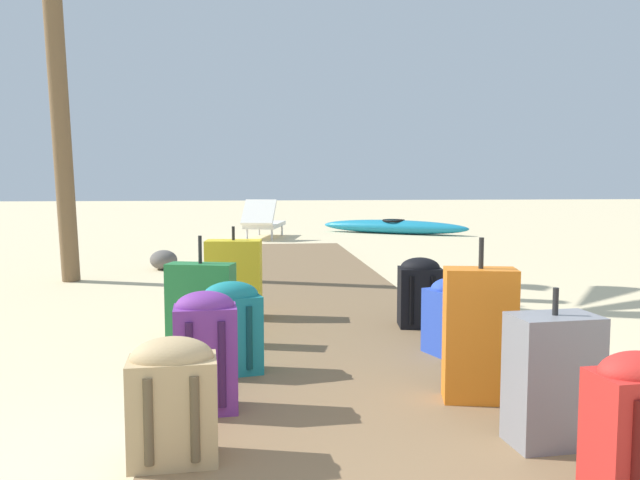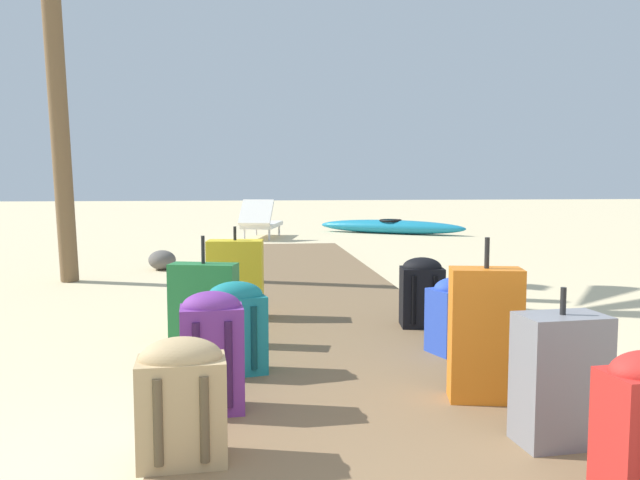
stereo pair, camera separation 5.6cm
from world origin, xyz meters
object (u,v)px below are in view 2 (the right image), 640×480
at_px(backpack_purple, 212,349).
at_px(suitcase_orange, 485,335).
at_px(suitcase_green, 204,304).
at_px(lounge_chair, 261,222).
at_px(kayak, 391,227).
at_px(suitcase_yellow, 235,279).
at_px(backpack_blue, 454,313).
at_px(backpack_teal, 236,326).
at_px(backpack_black, 422,290).
at_px(suitcase_grey, 560,379).
at_px(backpack_tan, 182,397).

bearing_deg(backpack_purple, suitcase_orange, 0.26).
bearing_deg(suitcase_green, lounge_chair, 86.05).
xyz_separation_m(suitcase_orange, kayak, (1.93, 10.61, -0.26)).
bearing_deg(suitcase_yellow, suitcase_orange, -59.17).
distance_m(backpack_blue, lounge_chair, 8.97).
bearing_deg(suitcase_yellow, backpack_purple, -92.22).
relative_size(suitcase_orange, suitcase_yellow, 1.12).
distance_m(suitcase_orange, backpack_blue, 0.89).
relative_size(backpack_teal, lounge_chair, 0.32).
distance_m(backpack_purple, lounge_chair, 9.82).
distance_m(backpack_teal, kayak, 10.51).
bearing_deg(suitcase_yellow, lounge_chair, 87.08).
relative_size(backpack_blue, kayak, 0.16).
bearing_deg(kayak, backpack_teal, -107.47).
relative_size(backpack_purple, suitcase_yellow, 0.79).
distance_m(backpack_black, suitcase_yellow, 1.45).
height_order(backpack_teal, kayak, backpack_teal).
bearing_deg(suitcase_grey, backpack_black, 89.62).
distance_m(suitcase_grey, suitcase_green, 2.39).
xyz_separation_m(suitcase_green, suitcase_yellow, (0.20, 0.82, 0.04)).
bearing_deg(backpack_blue, suitcase_grey, -90.77).
xyz_separation_m(backpack_black, kayak, (1.80, 8.98, -0.20)).
relative_size(backpack_teal, backpack_tan, 1.06).
distance_m(backpack_purple, suitcase_yellow, 2.10).
relative_size(suitcase_grey, suitcase_orange, 0.81).
height_order(backpack_blue, backpack_tan, backpack_tan).
xyz_separation_m(suitcase_orange, backpack_teal, (-1.23, 0.58, -0.05)).
xyz_separation_m(suitcase_green, backpack_teal, (0.22, -0.68, 0.00)).
bearing_deg(suitcase_grey, suitcase_green, 130.68).
height_order(backpack_black, backpack_tan, backpack_black).
relative_size(suitcase_green, backpack_tan, 1.47).
xyz_separation_m(suitcase_grey, backpack_teal, (-1.34, 1.13, 0.00)).
bearing_deg(backpack_purple, backpack_tan, -99.21).
bearing_deg(backpack_black, suitcase_yellow, 161.42).
bearing_deg(backpack_blue, suitcase_yellow, 138.82).
bearing_deg(lounge_chair, backpack_purple, -92.77).
bearing_deg(backpack_tan, lounge_chair, 86.88).
relative_size(suitcase_yellow, backpack_tan, 1.47).
relative_size(backpack_blue, backpack_black, 0.93).
bearing_deg(backpack_tan, suitcase_yellow, 86.31).
height_order(suitcase_grey, backpack_tan, suitcase_grey).
bearing_deg(suitcase_grey, backpack_tan, -179.73).
distance_m(suitcase_green, suitcase_yellow, 0.85).
xyz_separation_m(backpack_tan, kayak, (3.34, 11.16, -0.19)).
distance_m(suitcase_green, backpack_black, 1.61).
distance_m(backpack_purple, backpack_blue, 1.71).
relative_size(suitcase_orange, backpack_tan, 1.65).
distance_m(backpack_blue, backpack_tan, 2.12).
xyz_separation_m(suitcase_grey, kayak, (1.81, 11.16, -0.20)).
relative_size(suitcase_grey, backpack_purple, 1.14).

